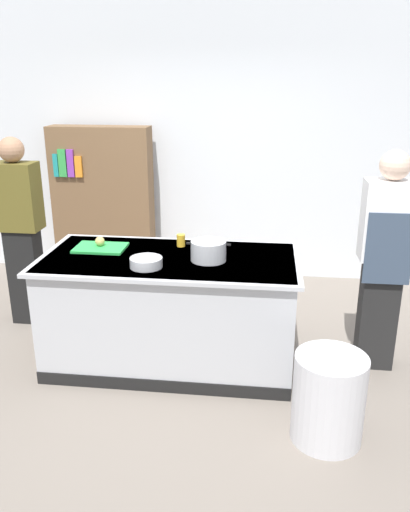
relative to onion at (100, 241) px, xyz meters
The scene contains 12 objects.
ground_plane 1.14m from the onion, 14.06° to the right, with size 10.00×10.00×0.00m, color slate.
back_wall 2.11m from the onion, 73.15° to the left, with size 6.40×0.12×3.00m, color silver.
counter_island 0.78m from the onion, 14.11° to the right, with size 1.98×0.98×0.90m.
cutting_board 0.05m from the onion, 68.56° to the right, with size 0.40×0.28×0.02m, color green.
onion is the anchor object (origin of this frame).
stock_pot 0.91m from the onion, 11.46° to the right, with size 0.33×0.27×0.15m.
mixing_bowl 0.60m from the onion, 39.30° to the right, with size 0.24×0.24×0.07m, color #B7BABF.
juice_cup 0.65m from the onion, 11.24° to the left, with size 0.07×0.07×0.10m, color yellow.
trash_bin 2.11m from the onion, 29.02° to the right, with size 0.45×0.45×0.59m, color silver.
person_chef 2.21m from the onion, ahead, with size 0.38×0.25×1.72m.
person_guest 0.98m from the onion, 153.55° to the left, with size 0.38×0.24×1.72m.
bookshelf 1.73m from the onion, 106.65° to the left, with size 1.10×0.31×1.70m.
Camera 1 is at (0.72, -3.69, 2.22)m, focal length 36.56 mm.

